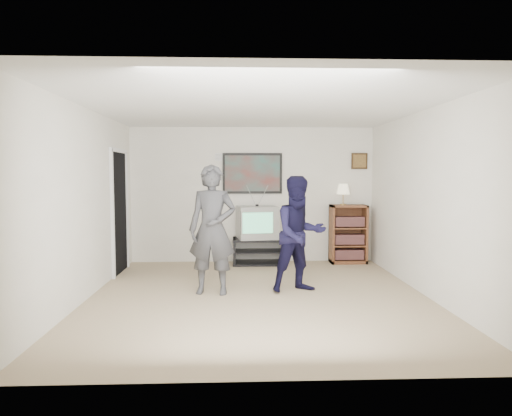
{
  "coord_description": "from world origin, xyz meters",
  "views": [
    {
      "loc": [
        -0.28,
        -5.98,
        1.63
      ],
      "look_at": [
        -0.01,
        0.53,
        1.15
      ],
      "focal_mm": 32.0,
      "sensor_mm": 36.0,
      "label": 1
    }
  ],
  "objects": [
    {
      "name": "controller_right",
      "position": [
        0.63,
        0.47,
        1.1
      ],
      "size": [
        0.06,
        0.13,
        0.04
      ],
      "primitive_type": "cube",
      "rotation": [
        0.0,
        0.0,
        -0.15
      ],
      "color": "white",
      "rests_on": "person_short"
    },
    {
      "name": "air_vent",
      "position": [
        -0.55,
        2.48,
        1.95
      ],
      "size": [
        0.28,
        0.02,
        0.14
      ],
      "primitive_type": "cube",
      "color": "white",
      "rests_on": "room_shell"
    },
    {
      "name": "person_short",
      "position": [
        0.58,
        0.26,
        0.81
      ],
      "size": [
        0.93,
        0.82,
        1.61
      ],
      "primitive_type": "imported",
      "rotation": [
        0.0,
        0.0,
        0.31
      ],
      "color": "black",
      "rests_on": "room_shell"
    },
    {
      "name": "controller_left",
      "position": [
        -0.6,
        0.38,
        1.14
      ],
      "size": [
        0.06,
        0.12,
        0.03
      ],
      "primitive_type": "cube",
      "rotation": [
        0.0,
        0.0,
        -0.2
      ],
      "color": "white",
      "rests_on": "person_tall"
    },
    {
      "name": "doorway",
      "position": [
        -2.23,
        1.6,
        1.0
      ],
      "size": [
        0.03,
        0.85,
        2.0
      ],
      "primitive_type": "cube",
      "color": "black",
      "rests_on": "room_shell"
    },
    {
      "name": "table_lamp",
      "position": [
        1.65,
        2.27,
        1.27
      ],
      "size": [
        0.24,
        0.24,
        0.39
      ],
      "primitive_type": null,
      "color": "#FFEFC1",
      "rests_on": "bookshelf"
    },
    {
      "name": "crt_television",
      "position": [
        0.08,
        2.23,
        0.76
      ],
      "size": [
        0.78,
        0.69,
        0.58
      ],
      "primitive_type": null,
      "rotation": [
        0.0,
        0.0,
        0.16
      ],
      "color": "gray",
      "rests_on": "media_stand"
    },
    {
      "name": "media_stand",
      "position": [
        0.11,
        2.23,
        0.24
      ],
      "size": [
        0.94,
        0.53,
        0.47
      ],
      "rotation": [
        0.0,
        0.0,
        -0.0
      ],
      "color": "black",
      "rests_on": "room_shell"
    },
    {
      "name": "room_shell",
      "position": [
        0.0,
        0.35,
        1.25
      ],
      "size": [
        4.51,
        5.0,
        2.51
      ],
      "color": "#8E755A",
      "rests_on": "ground"
    },
    {
      "name": "bookshelf",
      "position": [
        1.76,
        2.28,
        0.54
      ],
      "size": [
        0.65,
        0.37,
        1.07
      ],
      "primitive_type": null,
      "color": "#572B1A",
      "rests_on": "room_shell"
    },
    {
      "name": "poster",
      "position": [
        0.0,
        2.48,
        1.65
      ],
      "size": [
        1.1,
        0.03,
        0.75
      ],
      "primitive_type": "cube",
      "color": "black",
      "rests_on": "room_shell"
    },
    {
      "name": "person_tall",
      "position": [
        -0.62,
        0.2,
        0.88
      ],
      "size": [
        0.69,
        0.5,
        1.77
      ],
      "primitive_type": "imported",
      "rotation": [
        0.0,
        0.0,
        -0.13
      ],
      "color": "#38383B",
      "rests_on": "room_shell"
    },
    {
      "name": "small_picture",
      "position": [
        2.0,
        2.48,
        1.88
      ],
      "size": [
        0.3,
        0.03,
        0.3
      ],
      "primitive_type": "cube",
      "color": "black",
      "rests_on": "room_shell"
    }
  ]
}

